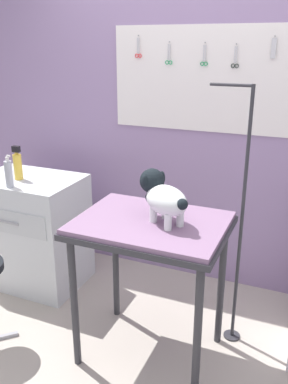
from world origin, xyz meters
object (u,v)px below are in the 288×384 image
object	(u,v)px
grooming_table	(151,237)
detangler_spray	(18,165)
counter_left	(32,231)
grooming_arm	(239,232)
dog	(162,196)

from	to	relation	value
grooming_table	detangler_spray	distance (m)	1.31
grooming_table	counter_left	xyz separation A→B (m)	(-1.20, 0.43, -0.37)
grooming_arm	detangler_spray	world-z (taller)	grooming_arm
grooming_table	detangler_spray	world-z (taller)	detangler_spray
grooming_table	counter_left	bearing A→B (deg)	160.46
grooming_arm	detangler_spray	bearing A→B (deg)	179.01
grooming_arm	dog	xyz separation A→B (m)	(-0.38, -0.33, 0.29)
grooming_arm	counter_left	xyz separation A→B (m)	(-1.64, 0.08, -0.33)
grooming_table	grooming_arm	bearing A→B (deg)	38.09
detangler_spray	dog	bearing A→B (deg)	-15.66
grooming_arm	counter_left	bearing A→B (deg)	177.28
grooming_table	dog	distance (m)	0.26
counter_left	detangler_spray	size ratio (longest dim) A/B	3.46
dog	detangler_spray	xyz separation A→B (m)	(-1.30, 0.36, -0.06)
dog	counter_left	distance (m)	1.47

